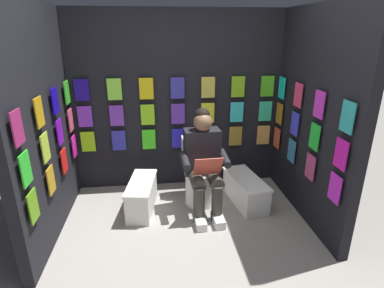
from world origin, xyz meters
TOP-DOWN VIEW (x-y plane):
  - ground_plane at (0.00, 0.00)m, footprint 30.00×30.00m
  - display_wall_back at (0.00, -1.78)m, footprint 2.73×0.14m
  - display_wall_left at (-1.36, -0.86)m, footprint 0.14×1.73m
  - display_wall_right at (1.36, -0.86)m, footprint 0.14×1.73m
  - toilet at (-0.22, -1.26)m, footprint 0.41×0.56m
  - person_reading at (-0.23, -1.03)m, footprint 0.54×0.70m
  - comic_longbox_near at (-0.76, -1.11)m, footprint 0.43×0.79m
  - comic_longbox_far at (0.48, -1.09)m, footprint 0.37×0.73m

SIDE VIEW (x-z plane):
  - ground_plane at x=0.00m, z-range 0.00..0.00m
  - comic_longbox_near at x=-0.76m, z-range 0.00..0.33m
  - comic_longbox_far at x=0.48m, z-range 0.00..0.37m
  - toilet at x=-0.22m, z-range -0.06..0.71m
  - person_reading at x=-0.23m, z-range 0.00..1.20m
  - display_wall_back at x=0.00m, z-range 0.00..2.24m
  - display_wall_left at x=-1.36m, z-range 0.00..2.24m
  - display_wall_right at x=1.36m, z-range 0.00..2.24m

